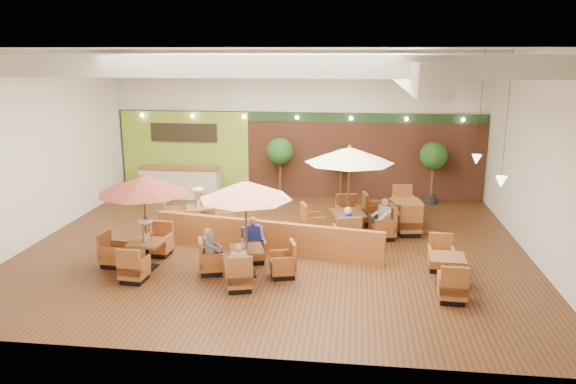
% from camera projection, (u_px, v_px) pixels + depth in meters
% --- Properties ---
extents(room, '(14.04, 14.00, 5.52)m').
position_uv_depth(room, '(289.00, 115.00, 16.34)').
color(room, '#381E0F').
rests_on(room, ground).
extents(service_counter, '(3.00, 0.75, 1.18)m').
position_uv_depth(service_counter, '(180.00, 182.00, 21.37)').
color(service_counter, beige).
rests_on(service_counter, ground).
extents(booth_divider, '(6.52, 1.40, 0.91)m').
position_uv_depth(booth_divider, '(265.00, 237.00, 15.49)').
color(booth_divider, brown).
rests_on(booth_divider, ground).
extents(table_0, '(2.38, 2.46, 2.50)m').
position_uv_depth(table_0, '(142.00, 201.00, 14.09)').
color(table_0, brown).
rests_on(table_0, ground).
extents(table_1, '(2.55, 2.55, 2.49)m').
position_uv_depth(table_1, '(246.00, 210.00, 13.62)').
color(table_1, brown).
rests_on(table_1, ground).
extents(table_2, '(2.89, 2.89, 2.81)m').
position_uv_depth(table_2, '(349.00, 176.00, 16.37)').
color(table_2, brown).
rests_on(table_2, ground).
extents(table_3, '(2.42, 2.42, 1.46)m').
position_uv_depth(table_3, '(199.00, 214.00, 17.81)').
color(table_3, brown).
rests_on(table_3, ground).
extents(table_4, '(0.87, 2.48, 0.92)m').
position_uv_depth(table_4, '(446.00, 271.00, 13.36)').
color(table_4, brown).
rests_on(table_4, ground).
extents(table_5, '(1.94, 2.82, 1.03)m').
position_uv_depth(table_5, '(397.00, 213.00, 18.01)').
color(table_5, brown).
rests_on(table_5, ground).
extents(topiary_0, '(1.00, 1.00, 2.33)m').
position_uv_depth(topiary_0, '(280.00, 154.00, 20.83)').
color(topiary_0, black).
rests_on(topiary_0, ground).
extents(topiary_1, '(0.86, 0.86, 2.00)m').
position_uv_depth(topiary_1, '(341.00, 162.00, 20.63)').
color(topiary_1, black).
rests_on(topiary_1, ground).
extents(topiary_2, '(0.98, 0.98, 2.29)m').
position_uv_depth(topiary_2, '(433.00, 158.00, 20.18)').
color(topiary_2, black).
rests_on(topiary_2, ground).
extents(diner_0, '(0.38, 0.34, 0.71)m').
position_uv_depth(diner_0, '(239.00, 261.00, 12.98)').
color(diner_0, silver).
rests_on(diner_0, ground).
extents(diner_1, '(0.43, 0.39, 0.78)m').
position_uv_depth(diner_1, '(253.00, 235.00, 14.72)').
color(diner_1, '#252EA1').
rests_on(diner_1, ground).
extents(diner_2, '(0.37, 0.40, 0.74)m').
position_uv_depth(diner_2, '(211.00, 246.00, 13.96)').
color(diner_2, slate).
rests_on(diner_2, ground).
extents(diner_3, '(0.44, 0.40, 0.80)m').
position_uv_depth(diner_3, '(347.00, 224.00, 15.66)').
color(diner_3, '#252EA1').
rests_on(diner_3, ground).
extents(diner_4, '(0.42, 0.44, 0.80)m').
position_uv_depth(diner_4, '(383.00, 215.00, 16.53)').
color(diner_4, silver).
rests_on(diner_4, ground).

